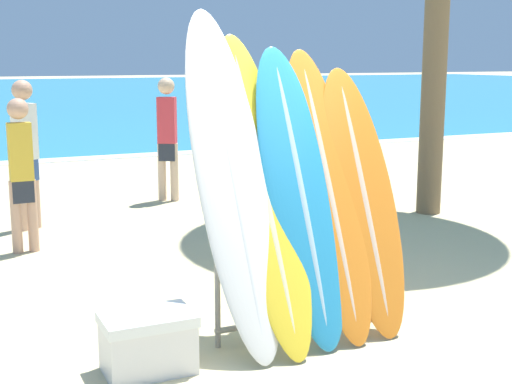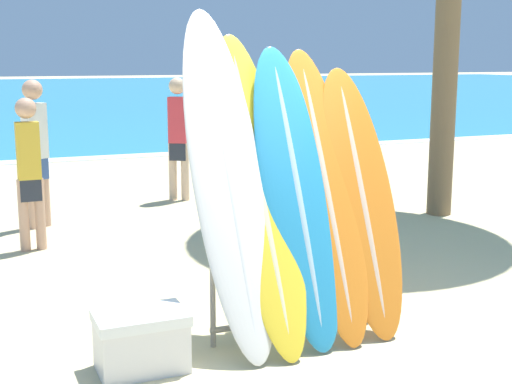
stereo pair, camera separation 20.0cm
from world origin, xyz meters
The scene contains 11 objects.
ground_plane centered at (0.00, 0.00, 0.00)m, with size 160.00×160.00×0.00m, color beige.
surfboard_rack centered at (-0.03, 0.21, 0.49)m, with size 1.37×0.04×0.91m.
surfboard_slot_0 centered at (-0.54, 0.32, 1.20)m, with size 0.53×1.23×2.40m.
surfboard_slot_1 centered at (-0.31, 0.30, 1.11)m, with size 0.51×1.25×2.22m.
surfboard_slot_2 centered at (-0.04, 0.25, 1.06)m, with size 0.54×1.03×2.13m.
surfboard_slot_3 centered at (0.21, 0.26, 1.05)m, with size 0.51×1.03×2.11m.
surfboard_slot_4 centered at (0.50, 0.22, 0.98)m, with size 0.55×0.90×1.96m.
person_near_water centered at (-1.61, 3.43, 0.89)m, with size 0.27×0.22×1.62m.
person_mid_beach centered at (-1.43, 4.49, 0.97)m, with size 0.30×0.27×1.78m.
person_far_left centered at (0.62, 5.45, 0.96)m, with size 0.30×0.27×1.76m.
cooler_box centered at (-1.26, 0.04, 0.20)m, with size 0.59×0.40×0.39m.
Camera 1 is at (-2.45, -4.24, 2.02)m, focal length 50.00 mm.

